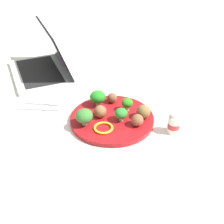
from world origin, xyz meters
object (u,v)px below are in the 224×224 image
object	(u,v)px
broccoli_floret_center	(127,103)
napkin	(40,107)
fork	(44,103)
yogurt_bottle	(174,124)
plate	(112,119)
meatball_front_left	(143,112)
pepper_ring_mid_left	(103,128)
meatball_back_left	(112,98)
meatball_mid_right	(137,120)
laptop	(44,65)
broccoli_floret_near_rim	(121,113)
knife	(40,108)
broccoli_floret_back_right	(84,116)
broccoli_floret_far_rim	(98,97)
meatball_mid_left	(100,111)

from	to	relation	value
broccoli_floret_center	napkin	xyz separation A→B (m)	(-0.31, -0.02, -0.04)
fork	yogurt_bottle	world-z (taller)	yogurt_bottle
plate	broccoli_floret_center	world-z (taller)	broccoli_floret_center
meatball_front_left	pepper_ring_mid_left	world-z (taller)	meatball_front_left
meatball_back_left	meatball_mid_right	distance (m)	0.16
plate	laptop	xyz separation A→B (m)	(-0.36, 0.29, 0.03)
plate	fork	xyz separation A→B (m)	(-0.26, 0.05, -0.00)
meatball_front_left	plate	bearing A→B (deg)	-169.72
broccoli_floret_near_rim	knife	distance (m)	0.30
broccoli_floret_back_right	meatball_mid_right	bearing A→B (deg)	10.03
yogurt_bottle	pepper_ring_mid_left	bearing A→B (deg)	-167.10
meatball_front_left	pepper_ring_mid_left	xyz separation A→B (m)	(-0.12, -0.09, -0.02)
yogurt_bottle	laptop	bearing A→B (deg)	151.34
meatball_back_left	fork	size ratio (longest dim) A/B	0.29
meatball_mid_right	knife	distance (m)	0.35
meatball_back_left	knife	world-z (taller)	meatball_back_left
broccoli_floret_far_rim	pepper_ring_mid_left	bearing A→B (deg)	-69.21
meatball_mid_left	yogurt_bottle	distance (m)	0.24
broccoli_floret_back_right	meatball_back_left	size ratio (longest dim) A/B	1.57
meatball_back_left	napkin	distance (m)	0.26
broccoli_floret_center	laptop	bearing A→B (deg)	149.47
pepper_ring_mid_left	laptop	distance (m)	0.49
plate	napkin	bearing A→B (deg)	173.83
meatball_mid_left	laptop	world-z (taller)	laptop
broccoli_floret_near_rim	pepper_ring_mid_left	xyz separation A→B (m)	(-0.05, -0.06, -0.02)
broccoli_floret_back_right	meatball_front_left	bearing A→B (deg)	22.98
meatball_front_left	meatball_mid_left	bearing A→B (deg)	-170.20
meatball_back_left	yogurt_bottle	size ratio (longest dim) A/B	0.52
meatball_back_left	yogurt_bottle	distance (m)	0.25
meatball_back_left	broccoli_floret_far_rim	bearing A→B (deg)	-147.23
meatball_mid_left	napkin	distance (m)	0.24
fork	yogurt_bottle	distance (m)	0.47
meatball_mid_left	laptop	size ratio (longest dim) A/B	0.11
meatball_mid_right	broccoli_floret_back_right	bearing A→B (deg)	-169.97
fork	laptop	distance (m)	0.26
broccoli_floret_near_rim	meatball_mid_left	bearing A→B (deg)	174.52
meatball_mid_left	yogurt_bottle	world-z (taller)	yogurt_bottle
broccoli_floret_center	meatball_front_left	xyz separation A→B (m)	(0.06, -0.03, -0.01)
meatball_mid_right	fork	size ratio (longest dim) A/B	0.33
broccoli_floret_back_right	meatball_mid_left	bearing A→B (deg)	52.68
plate	meatball_back_left	xyz separation A→B (m)	(-0.02, 0.09, 0.03)
broccoli_floret_back_right	meatball_mid_right	xyz separation A→B (m)	(0.17, 0.03, -0.01)
broccoli_floret_near_rim	plate	bearing A→B (deg)	158.96
broccoli_floret_near_rim	knife	world-z (taller)	broccoli_floret_near_rim
broccoli_floret_back_right	meatball_back_left	bearing A→B (deg)	68.00
plate	broccoli_floret_near_rim	xyz separation A→B (m)	(0.03, -0.01, 0.04)
plate	knife	xyz separation A→B (m)	(-0.26, 0.01, -0.00)
pepper_ring_mid_left	yogurt_bottle	distance (m)	0.22
meatball_back_left	plate	bearing A→B (deg)	-78.95
napkin	plate	bearing A→B (deg)	-6.17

